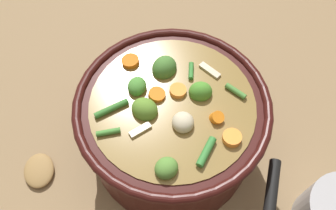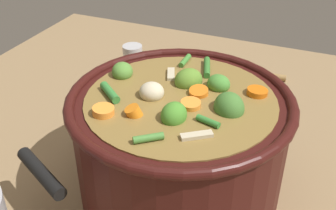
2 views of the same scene
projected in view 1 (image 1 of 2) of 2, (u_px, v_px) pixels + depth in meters
The scene contains 3 objects.
ground_plane at pixel (172, 144), 0.63m from camera, with size 1.10×1.10×0.00m, color #8C704C.
cooking_pot at pixel (172, 124), 0.56m from camera, with size 0.30×0.30×0.17m.
wooden_spoon at pixel (6, 179), 0.58m from camera, with size 0.17×0.22×0.01m.
Camera 1 is at (-0.06, -0.25, 0.57)m, focal length 36.08 mm.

